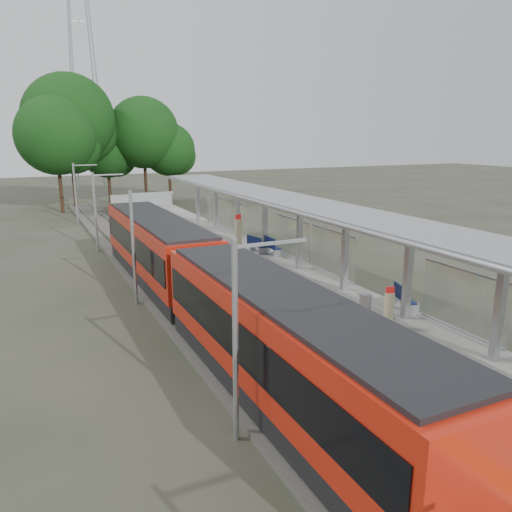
# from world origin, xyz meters

# --- Properties ---
(trackbed) EXTENTS (3.00, 70.00, 0.24)m
(trackbed) POSITION_xyz_m (-4.50, 20.00, 0.12)
(trackbed) COLOR #59544C
(trackbed) RESTS_ON ground
(platform) EXTENTS (6.00, 50.00, 1.00)m
(platform) POSITION_xyz_m (0.00, 20.00, 0.50)
(platform) COLOR gray
(platform) RESTS_ON ground
(tactile_strip) EXTENTS (0.60, 50.00, 0.02)m
(tactile_strip) POSITION_xyz_m (-2.55, 20.00, 1.01)
(tactile_strip) COLOR gold
(tactile_strip) RESTS_ON platform
(end_fence) EXTENTS (6.00, 0.10, 1.20)m
(end_fence) POSITION_xyz_m (0.00, 44.95, 1.60)
(end_fence) COLOR #9EA0A5
(end_fence) RESTS_ON platform
(train) EXTENTS (2.74, 27.60, 3.62)m
(train) POSITION_xyz_m (-4.50, 14.70, 2.05)
(train) COLOR black
(train) RESTS_ON ground
(canopy) EXTENTS (3.27, 38.00, 3.66)m
(canopy) POSITION_xyz_m (1.61, 16.19, 4.20)
(canopy) COLOR #9EA0A5
(canopy) RESTS_ON platform
(pylon) EXTENTS (8.00, 4.00, 38.00)m
(pylon) POSITION_xyz_m (-1.00, 73.00, 19.00)
(pylon) COLOR #9EA0A5
(pylon) RESTS_ON ground
(tree_cluster) EXTENTS (19.61, 12.38, 14.10)m
(tree_cluster) POSITION_xyz_m (-2.30, 53.59, 8.06)
(tree_cluster) COLOR #382316
(tree_cluster) RESTS_ON ground
(catenary_masts) EXTENTS (2.08, 48.16, 5.40)m
(catenary_masts) POSITION_xyz_m (-6.22, 19.00, 2.91)
(catenary_masts) COLOR #9EA0A5
(catenary_masts) RESTS_ON ground
(bench_near) EXTENTS (0.86, 1.49, 0.97)m
(bench_near) POSITION_xyz_m (2.62, 10.82, 1.51)
(bench_near) COLOR #0F1C4D
(bench_near) RESTS_ON platform
(bench_mid) EXTENTS (0.51, 1.59, 1.08)m
(bench_mid) POSITION_xyz_m (2.07, 21.41, 1.57)
(bench_mid) COLOR #0F1C4D
(bench_mid) RESTS_ON platform
(bench_far) EXTENTS (0.68, 1.50, 0.99)m
(bench_far) POSITION_xyz_m (1.53, 22.28, 1.52)
(bench_far) COLOR #0F1C4D
(bench_far) RESTS_ON platform
(info_pillar_near) EXTENTS (0.36, 0.36, 1.59)m
(info_pillar_near) POSITION_xyz_m (0.70, 9.43, 1.69)
(info_pillar_near) COLOR beige
(info_pillar_near) RESTS_ON platform
(info_pillar_far) EXTENTS (0.46, 0.46, 2.04)m
(info_pillar_far) POSITION_xyz_m (1.22, 24.13, 1.88)
(info_pillar_far) COLOR beige
(info_pillar_far) RESTS_ON platform
(litter_bin) EXTENTS (0.59, 0.59, 0.94)m
(litter_bin) POSITION_xyz_m (0.69, 10.75, 1.47)
(litter_bin) COLOR #9EA0A5
(litter_bin) RESTS_ON platform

